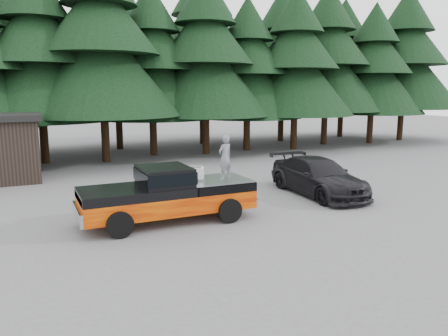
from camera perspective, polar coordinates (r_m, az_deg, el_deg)
name	(u,v)px	position (r m, az deg, el deg)	size (l,w,h in m)	color
ground	(213,222)	(15.05, -1.42, -7.03)	(120.00, 120.00, 0.00)	#535355
pickup_truck	(168,203)	(15.01, -7.34, -4.51)	(6.00, 2.04, 1.33)	#CF5E03
truck_cab	(164,175)	(14.77, -7.79, -0.95)	(1.66, 1.90, 0.59)	black
air_compressor	(195,174)	(15.38, -3.86, -0.75)	(0.61, 0.51, 0.42)	silver
man_on_bed	(225,157)	(15.35, 0.14, 1.42)	(0.57, 0.38, 1.57)	#5C5E64
parked_car	(318,177)	(19.17, 12.19, -1.10)	(2.18, 5.36, 1.56)	black
treeline	(115,40)	(31.17, -14.00, 15.93)	(60.15, 16.05, 17.50)	black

